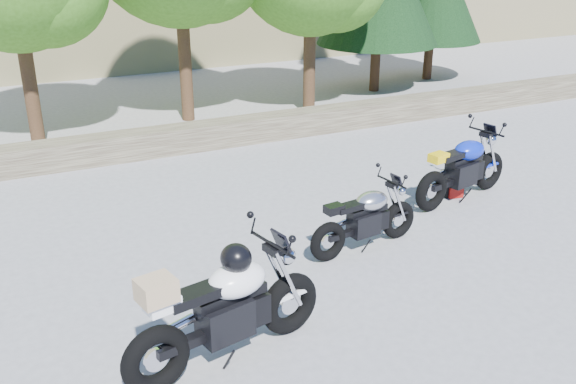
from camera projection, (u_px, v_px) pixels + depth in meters
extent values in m
plane|color=gray|center=(308.00, 277.00, 8.08)|extent=(90.00, 90.00, 0.00)
cube|color=#453A2E|center=(181.00, 139.00, 12.58)|extent=(22.00, 0.55, 0.50)
cylinder|color=#382314|center=(28.00, 70.00, 12.53)|extent=(0.28, 0.28, 3.02)
cylinder|color=#382314|center=(184.00, 46.00, 14.11)|extent=(0.28, 0.28, 3.36)
cylinder|color=#382314|center=(310.00, 51.00, 14.80)|extent=(0.28, 0.28, 2.91)
cylinder|color=#382314|center=(376.00, 50.00, 16.98)|extent=(0.26, 0.26, 2.16)
cylinder|color=#382314|center=(429.00, 46.00, 18.40)|extent=(0.26, 0.26, 1.92)
torus|color=black|center=(398.00, 220.00, 9.01)|extent=(0.56, 0.21, 0.55)
torus|color=black|center=(328.00, 242.00, 8.38)|extent=(0.56, 0.21, 0.55)
cylinder|color=silver|center=(398.00, 220.00, 9.01)|extent=(0.19, 0.06, 0.19)
cylinder|color=silver|center=(328.00, 242.00, 8.38)|extent=(0.19, 0.06, 0.19)
cube|color=black|center=(364.00, 224.00, 8.65)|extent=(0.44, 0.31, 0.31)
cube|color=black|center=(368.00, 210.00, 8.61)|extent=(0.61, 0.22, 0.09)
ellipsoid|color=#B3B3B7|center=(372.00, 201.00, 8.59)|extent=(0.53, 0.40, 0.26)
cube|color=black|center=(350.00, 207.00, 8.40)|extent=(0.45, 0.25, 0.08)
cube|color=black|center=(334.00, 209.00, 8.26)|extent=(0.26, 0.20, 0.11)
cylinder|color=black|center=(392.00, 182.00, 8.69)|extent=(0.11, 0.56, 0.03)
sphere|color=silver|center=(399.00, 190.00, 8.82)|extent=(0.15, 0.15, 0.15)
torus|color=black|center=(290.00, 304.00, 6.86)|extent=(0.72, 0.32, 0.70)
torus|color=black|center=(156.00, 359.00, 5.97)|extent=(0.72, 0.32, 0.70)
cylinder|color=silver|center=(290.00, 304.00, 6.86)|extent=(0.24, 0.09, 0.24)
cylinder|color=silver|center=(156.00, 359.00, 5.97)|extent=(0.24, 0.09, 0.24)
cube|color=black|center=(225.00, 319.00, 6.35)|extent=(0.58, 0.43, 0.39)
cube|color=black|center=(231.00, 296.00, 6.30)|extent=(0.79, 0.33, 0.11)
ellipsoid|color=white|center=(237.00, 280.00, 6.29)|extent=(0.70, 0.55, 0.33)
cube|color=black|center=(194.00, 296.00, 6.01)|extent=(0.59, 0.35, 0.10)
cube|color=white|center=(162.00, 303.00, 5.81)|extent=(0.35, 0.28, 0.14)
cylinder|color=black|center=(272.00, 244.00, 6.44)|extent=(0.19, 0.71, 0.04)
sphere|color=silver|center=(286.00, 256.00, 6.61)|extent=(0.20, 0.20, 0.20)
ellipsoid|color=black|center=(236.00, 258.00, 6.19)|extent=(0.37, 0.38, 0.29)
cube|color=tan|center=(156.00, 290.00, 5.73)|extent=(0.38, 0.35, 0.22)
torus|color=black|center=(489.00, 171.00, 10.70)|extent=(0.67, 0.30, 0.65)
torus|color=black|center=(431.00, 191.00, 9.86)|extent=(0.67, 0.30, 0.65)
cylinder|color=silver|center=(489.00, 171.00, 10.70)|extent=(0.23, 0.09, 0.22)
cylinder|color=silver|center=(431.00, 191.00, 9.86)|extent=(0.23, 0.09, 0.22)
cube|color=black|center=(461.00, 174.00, 10.22)|extent=(0.54, 0.40, 0.36)
cube|color=black|center=(465.00, 160.00, 10.18)|extent=(0.73, 0.32, 0.10)
ellipsoid|color=#0C23B6|center=(469.00, 150.00, 10.16)|extent=(0.65, 0.51, 0.31)
cube|color=black|center=(451.00, 156.00, 9.91)|extent=(0.54, 0.33, 0.09)
cube|color=yellow|center=(439.00, 158.00, 9.72)|extent=(0.32, 0.26, 0.13)
cylinder|color=black|center=(486.00, 132.00, 10.31)|extent=(0.18, 0.66, 0.03)
sphere|color=silver|center=(491.00, 140.00, 10.46)|extent=(0.18, 0.18, 0.18)
cube|color=black|center=(452.00, 183.00, 10.48)|extent=(0.35, 0.27, 0.43)
cube|color=maroon|center=(456.00, 193.00, 10.40)|extent=(0.25, 0.08, 0.18)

